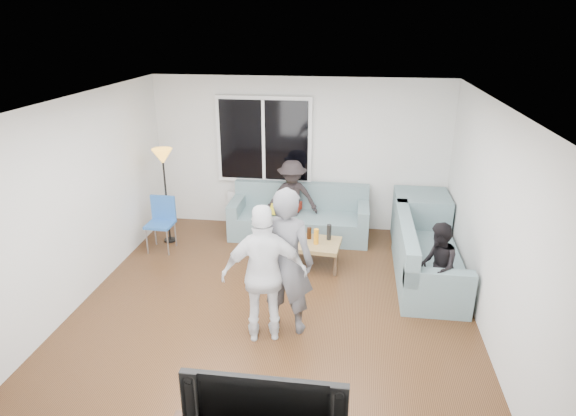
# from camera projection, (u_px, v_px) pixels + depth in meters

# --- Properties ---
(floor) EXTENTS (5.00, 5.50, 0.04)m
(floor) POSITION_uv_depth(u_px,v_px,m) (274.00, 309.00, 6.27)
(floor) COLOR #56351C
(floor) RESTS_ON ground
(ceiling) EXTENTS (5.00, 5.50, 0.04)m
(ceiling) POSITION_uv_depth(u_px,v_px,m) (271.00, 101.00, 5.32)
(ceiling) COLOR white
(ceiling) RESTS_ON ground
(wall_back) EXTENTS (5.00, 0.04, 2.60)m
(wall_back) POSITION_uv_depth(u_px,v_px,m) (300.00, 154.00, 8.36)
(wall_back) COLOR silver
(wall_back) RESTS_ON ground
(wall_front) EXTENTS (5.00, 0.04, 2.60)m
(wall_front) POSITION_uv_depth(u_px,v_px,m) (203.00, 367.00, 3.24)
(wall_front) COLOR silver
(wall_front) RESTS_ON ground
(wall_left) EXTENTS (0.04, 5.50, 2.60)m
(wall_left) POSITION_uv_depth(u_px,v_px,m) (74.00, 204.00, 6.12)
(wall_left) COLOR silver
(wall_left) RESTS_ON ground
(wall_right) EXTENTS (0.04, 5.50, 2.60)m
(wall_right) POSITION_uv_depth(u_px,v_px,m) (495.00, 225.00, 5.47)
(wall_right) COLOR silver
(wall_right) RESTS_ON ground
(window_frame) EXTENTS (1.62, 0.06, 1.47)m
(window_frame) POSITION_uv_depth(u_px,v_px,m) (264.00, 140.00, 8.27)
(window_frame) COLOR white
(window_frame) RESTS_ON wall_back
(window_glass) EXTENTS (1.50, 0.02, 1.35)m
(window_glass) POSITION_uv_depth(u_px,v_px,m) (264.00, 140.00, 8.23)
(window_glass) COLOR black
(window_glass) RESTS_ON window_frame
(window_mullion) EXTENTS (0.05, 0.03, 1.35)m
(window_mullion) POSITION_uv_depth(u_px,v_px,m) (264.00, 141.00, 8.22)
(window_mullion) COLOR white
(window_mullion) RESTS_ON window_frame
(radiator) EXTENTS (1.30, 0.12, 0.62)m
(radiator) POSITION_uv_depth(u_px,v_px,m) (265.00, 209.00, 8.68)
(radiator) COLOR silver
(radiator) RESTS_ON floor
(potted_plant) EXTENTS (0.21, 0.19, 0.32)m
(potted_plant) POSITION_uv_depth(u_px,v_px,m) (287.00, 185.00, 8.43)
(potted_plant) COLOR #31722D
(potted_plant) RESTS_ON radiator
(vase) EXTENTS (0.17, 0.17, 0.16)m
(vase) POSITION_uv_depth(u_px,v_px,m) (254.00, 188.00, 8.54)
(vase) COLOR silver
(vase) RESTS_ON radiator
(sofa_back_section) EXTENTS (2.30, 0.85, 0.85)m
(sofa_back_section) POSITION_uv_depth(u_px,v_px,m) (299.00, 213.00, 8.20)
(sofa_back_section) COLOR slate
(sofa_back_section) RESTS_ON floor
(sofa_right_section) EXTENTS (2.00, 0.85, 0.85)m
(sofa_right_section) POSITION_uv_depth(u_px,v_px,m) (429.00, 253.00, 6.80)
(sofa_right_section) COLOR slate
(sofa_right_section) RESTS_ON floor
(sofa_corner) EXTENTS (0.85, 0.85, 0.85)m
(sofa_corner) POSITION_uv_depth(u_px,v_px,m) (420.00, 219.00, 7.95)
(sofa_corner) COLOR slate
(sofa_corner) RESTS_ON floor
(cushion_yellow) EXTENTS (0.40, 0.34, 0.14)m
(cushion_yellow) POSITION_uv_depth(u_px,v_px,m) (283.00, 208.00, 8.19)
(cushion_yellow) COLOR yellow
(cushion_yellow) RESTS_ON sofa_back_section
(cushion_red) EXTENTS (0.42, 0.37, 0.13)m
(cushion_red) POSITION_uv_depth(u_px,v_px,m) (289.00, 206.00, 8.25)
(cushion_red) COLOR maroon
(cushion_red) RESTS_ON sofa_back_section
(coffee_table) EXTENTS (1.15, 0.70, 0.40)m
(coffee_table) POSITION_uv_depth(u_px,v_px,m) (302.00, 253.00, 7.28)
(coffee_table) COLOR #9E824C
(coffee_table) RESTS_ON floor
(pitcher) EXTENTS (0.17, 0.17, 0.17)m
(pitcher) POSITION_uv_depth(u_px,v_px,m) (295.00, 234.00, 7.23)
(pitcher) COLOR maroon
(pitcher) RESTS_ON coffee_table
(side_chair) EXTENTS (0.41, 0.41, 0.86)m
(side_chair) POSITION_uv_depth(u_px,v_px,m) (160.00, 225.00, 7.70)
(side_chair) COLOR #285FB1
(side_chair) RESTS_ON floor
(floor_lamp) EXTENTS (0.32, 0.32, 1.56)m
(floor_lamp) POSITION_uv_depth(u_px,v_px,m) (166.00, 197.00, 7.89)
(floor_lamp) COLOR gold
(floor_lamp) RESTS_ON floor
(player_left) EXTENTS (0.71, 0.53, 1.77)m
(player_left) POSITION_uv_depth(u_px,v_px,m) (286.00, 261.00, 5.56)
(player_left) COLOR #4E4E53
(player_left) RESTS_ON floor
(player_right) EXTENTS (1.02, 0.61, 1.63)m
(player_right) POSITION_uv_depth(u_px,v_px,m) (265.00, 274.00, 5.42)
(player_right) COLOR silver
(player_right) RESTS_ON floor
(spectator_right) EXTENTS (0.45, 0.57, 1.14)m
(spectator_right) POSITION_uv_depth(u_px,v_px,m) (437.00, 267.00, 6.11)
(spectator_right) COLOR black
(spectator_right) RESTS_ON floor
(spectator_back) EXTENTS (0.89, 0.56, 1.32)m
(spectator_back) POSITION_uv_depth(u_px,v_px,m) (292.00, 199.00, 8.16)
(spectator_back) COLOR black
(spectator_back) RESTS_ON floor
(television) EXTENTS (1.20, 0.16, 0.69)m
(television) POSITION_uv_depth(u_px,v_px,m) (267.00, 405.00, 3.62)
(television) COLOR black
(television) RESTS_ON tv_console
(bottle_e) EXTENTS (0.07, 0.07, 0.24)m
(bottle_e) POSITION_uv_depth(u_px,v_px,m) (329.00, 232.00, 7.22)
(bottle_e) COLOR black
(bottle_e) RESTS_ON coffee_table
(bottle_d) EXTENTS (0.07, 0.07, 0.23)m
(bottle_d) POSITION_uv_depth(u_px,v_px,m) (316.00, 237.00, 7.08)
(bottle_d) COLOR orange
(bottle_d) RESTS_ON coffee_table
(bottle_c) EXTENTS (0.07, 0.07, 0.18)m
(bottle_c) POSITION_uv_depth(u_px,v_px,m) (309.00, 233.00, 7.26)
(bottle_c) COLOR black
(bottle_c) RESTS_ON coffee_table
(bottle_a) EXTENTS (0.07, 0.07, 0.23)m
(bottle_a) POSITION_uv_depth(u_px,v_px,m) (284.00, 231.00, 7.29)
(bottle_a) COLOR #D3460C
(bottle_a) RESTS_ON coffee_table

